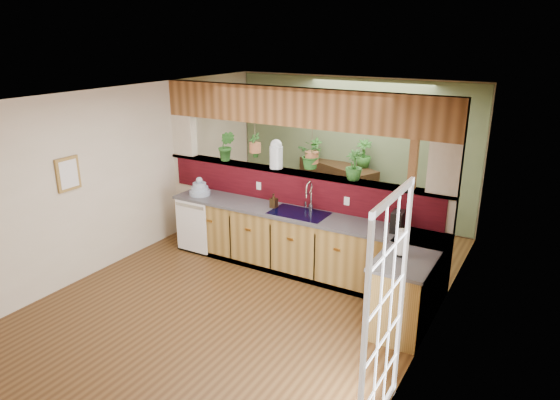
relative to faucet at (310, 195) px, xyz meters
The scene contains 28 objects.
ground 1.64m from the faucet, 106.28° to the right, with size 4.60×7.00×0.01m, color #4C3117.
ceiling 1.88m from the faucet, 106.28° to the right, with size 4.60×7.00×0.01m, color brown.
wall_back 2.40m from the faucet, 97.96° to the left, with size 4.60×0.02×2.60m, color beige.
wall_left 2.87m from the faucet, 156.71° to the right, with size 0.02×7.00×2.60m, color beige.
wall_right 2.28m from the faucet, 29.91° to the right, with size 0.02×7.00×2.60m, color beige.
pass_through_partition 0.37m from the faucet, 144.47° to the left, with size 4.60×0.21×2.60m.
pass_through_ledge 0.46m from the faucet, 146.69° to the left, with size 4.60×0.21×0.04m, color brown.
header_beam 1.25m from the faucet, 146.69° to the left, with size 4.60×0.15×0.55m, color brown.
sage_backwall 2.38m from the faucet, 98.02° to the left, with size 4.55×0.02×2.55m, color #60734F.
countertop 0.90m from the faucet, 27.53° to the right, with size 4.14×1.52×0.90m.
dishwasher 1.99m from the faucet, 165.45° to the right, with size 0.58×0.03×0.82m.
navy_sink 0.36m from the faucet, 117.15° to the right, with size 0.82×0.50×0.18m.
french_door 3.11m from the faucet, 51.44° to the right, with size 0.06×1.02×2.16m, color white.
framed_print 3.27m from the faucet, 143.41° to the right, with size 0.04×0.35×0.45m.
faucet is the anchor object (origin of this frame).
dish_stack 1.84m from the faucet, behind, with size 0.33×0.33×0.29m.
soap_dispenser 0.55m from the faucet, 165.52° to the right, with size 0.09×0.10×0.21m, color #352513.
coffee_maker 1.34m from the faucet, ahead, with size 0.14×0.24×0.27m.
paper_towel 1.78m from the faucet, 26.98° to the right, with size 0.15×0.15×0.33m.
glass_jar 0.85m from the faucet, 162.19° to the left, with size 0.20×0.20×0.44m.
ledge_plant_left 1.67m from the faucet, behind, with size 0.26×0.21×0.48m, color #24591F.
ledge_plant_right 0.76m from the faucet, 21.14° to the left, with size 0.24×0.24×0.42m, color #24591F.
hanging_plant_a 1.27m from the faucet, 168.29° to the left, with size 0.23×0.20×0.49m.
hanging_plant_b 0.75m from the faucet, 111.64° to the left, with size 0.41×0.36×0.54m.
shelving_console 2.27m from the faucet, 103.24° to the left, with size 1.67×0.45×1.11m, color black.
shelf_plant_a 2.32m from the faucet, 114.08° to the left, with size 0.23×0.15×0.43m, color #24591F.
shelf_plant_b 2.12m from the faucet, 90.40° to the left, with size 0.27×0.27×0.49m, color #24591F.
floor_plant 1.48m from the faucet, 67.27° to the left, with size 0.75×0.65×0.84m, color #24591F.
Camera 1 is at (3.34, -4.89, 3.33)m, focal length 32.00 mm.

